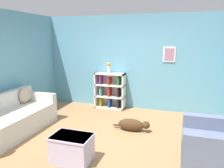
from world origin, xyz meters
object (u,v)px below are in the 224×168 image
Objects in this scene: coffee_table at (72,148)px; bookshelf at (110,91)px; couch at (11,119)px; recliner_chair at (221,146)px; dog at (132,125)px; vase at (109,67)px.

bookshelf is at bearing 96.02° from coffee_table.
couch is 1.82× the size of recliner_chair.
couch is 2.56m from dog.
vase is at bearing 125.92° from dog.
vase is (-2.58, 2.37, 0.80)m from recliner_chair.
dog is (2.39, 0.90, -0.17)m from couch.
recliner_chair reaches higher than coffee_table.
vase reaches higher than couch.
recliner_chair is 1.34× the size of dog.
recliner_chair is 2.29m from coffee_table.
dog is at bearing 20.62° from couch.
bookshelf reaches higher than coffee_table.
coffee_table is 3.04m from vase.
bookshelf is 3.34× the size of vase.
dog is at bearing -55.57° from bookshelf.
coffee_table is (0.30, -2.89, -0.26)m from bookshelf.
coffee_table is 0.77× the size of dog.
recliner_chair is at bearing -42.62° from vase.
couch is 2.44× the size of dog.
recliner_chair is at bearing -43.32° from bookshelf.
coffee_table reaches higher than dog.
bookshelf is 0.68m from vase.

